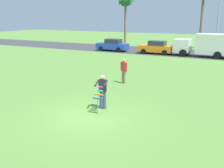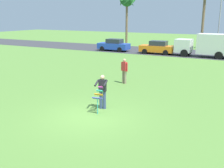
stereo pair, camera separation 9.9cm
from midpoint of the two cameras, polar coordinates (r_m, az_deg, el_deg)
ground_plane at (r=12.39m, az=-5.29°, el=-7.01°), size 120.00×120.00×0.00m
road_strip at (r=34.48m, az=16.90°, el=6.35°), size 120.00×8.00×0.01m
person_kite_flyer at (r=13.06m, az=-2.27°, el=-1.42°), size 0.65×0.73×1.73m
kite_held at (r=12.49m, az=-3.11°, el=-2.57°), size 0.53×0.69×1.26m
parked_car_blue at (r=35.38m, az=0.06°, el=8.42°), size 4.21×1.85×1.60m
parked_car_orange at (r=33.05m, az=9.45°, el=7.79°), size 4.25×1.94×1.60m
parked_truck_white_box at (r=31.63m, az=20.03°, el=7.99°), size 6.73×2.20×2.62m
palm_tree_left_near at (r=43.91m, az=2.88°, el=17.30°), size 2.58×2.71×8.06m
streetlight_pole at (r=38.88m, az=21.91°, el=12.71°), size 0.24×1.65×7.00m
person_walker_near at (r=18.06m, az=2.42°, el=3.00°), size 0.55×0.31×1.73m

